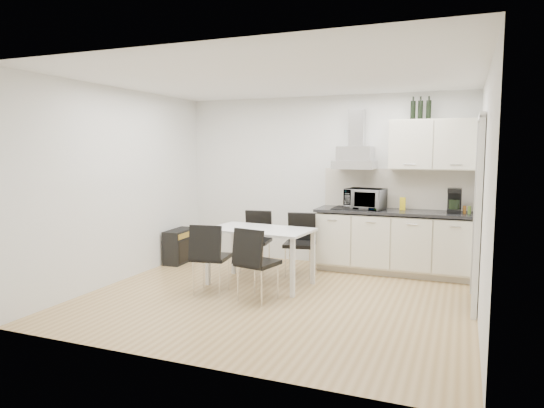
{
  "coord_description": "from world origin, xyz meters",
  "views": [
    {
      "loc": [
        2.06,
        -5.32,
        1.77
      ],
      "look_at": [
        -0.18,
        0.3,
        1.1
      ],
      "focal_mm": 32.0,
      "sensor_mm": 36.0,
      "label": 1
    }
  ],
  "objects_px": {
    "chair_near_right": "(258,264)",
    "chair_near_left": "(211,258)",
    "guitar_amp": "(180,246)",
    "floor_speaker": "(249,248)",
    "chair_far_right": "(300,245)",
    "kitchenette": "(398,216)",
    "chair_far_left": "(255,242)",
    "dining_table": "(260,235)"
  },
  "relations": [
    {
      "from": "kitchenette",
      "to": "chair_far_left",
      "type": "distance_m",
      "value": 2.09
    },
    {
      "from": "dining_table",
      "to": "chair_far_left",
      "type": "height_order",
      "value": "chair_far_left"
    },
    {
      "from": "guitar_amp",
      "to": "floor_speaker",
      "type": "distance_m",
      "value": 1.14
    },
    {
      "from": "chair_far_left",
      "to": "chair_near_right",
      "type": "relative_size",
      "value": 1.0
    },
    {
      "from": "guitar_amp",
      "to": "floor_speaker",
      "type": "height_order",
      "value": "guitar_amp"
    },
    {
      "from": "kitchenette",
      "to": "floor_speaker",
      "type": "height_order",
      "value": "kitchenette"
    },
    {
      "from": "chair_far_right",
      "to": "guitar_amp",
      "type": "relative_size",
      "value": 1.36
    },
    {
      "from": "dining_table",
      "to": "guitar_amp",
      "type": "xyz_separation_m",
      "value": [
        -1.7,
        0.7,
        -0.4
      ]
    },
    {
      "from": "chair_far_left",
      "to": "dining_table",
      "type": "bearing_deg",
      "value": 112.67
    },
    {
      "from": "chair_near_left",
      "to": "guitar_amp",
      "type": "xyz_separation_m",
      "value": [
        -1.27,
        1.28,
        -0.18
      ]
    },
    {
      "from": "chair_far_left",
      "to": "chair_near_right",
      "type": "bearing_deg",
      "value": 108.2
    },
    {
      "from": "dining_table",
      "to": "chair_far_right",
      "type": "height_order",
      "value": "chair_far_right"
    },
    {
      "from": "chair_far_right",
      "to": "guitar_amp",
      "type": "bearing_deg",
      "value": -11.79
    },
    {
      "from": "chair_far_left",
      "to": "guitar_amp",
      "type": "height_order",
      "value": "chair_far_left"
    },
    {
      "from": "dining_table",
      "to": "floor_speaker",
      "type": "relative_size",
      "value": 4.74
    },
    {
      "from": "chair_far_left",
      "to": "floor_speaker",
      "type": "bearing_deg",
      "value": -66.83
    },
    {
      "from": "chair_far_right",
      "to": "floor_speaker",
      "type": "bearing_deg",
      "value": -44.62
    },
    {
      "from": "floor_speaker",
      "to": "chair_near_left",
      "type": "bearing_deg",
      "value": -81.98
    },
    {
      "from": "chair_near_right",
      "to": "chair_near_left",
      "type": "bearing_deg",
      "value": -173.96
    },
    {
      "from": "dining_table",
      "to": "chair_near_right",
      "type": "distance_m",
      "value": 0.72
    },
    {
      "from": "chair_near_right",
      "to": "chair_far_left",
      "type": "bearing_deg",
      "value": 126.96
    },
    {
      "from": "dining_table",
      "to": "floor_speaker",
      "type": "height_order",
      "value": "dining_table"
    },
    {
      "from": "chair_far_left",
      "to": "chair_near_right",
      "type": "height_order",
      "value": "same"
    },
    {
      "from": "chair_near_left",
      "to": "chair_near_right",
      "type": "xyz_separation_m",
      "value": [
        0.66,
        -0.07,
        0.0
      ]
    },
    {
      "from": "chair_near_right",
      "to": "floor_speaker",
      "type": "height_order",
      "value": "chair_near_right"
    },
    {
      "from": "kitchenette",
      "to": "chair_near_right",
      "type": "distance_m",
      "value": 2.38
    },
    {
      "from": "chair_far_left",
      "to": "chair_far_right",
      "type": "height_order",
      "value": "same"
    },
    {
      "from": "dining_table",
      "to": "chair_near_left",
      "type": "relative_size",
      "value": 1.57
    },
    {
      "from": "kitchenette",
      "to": "floor_speaker",
      "type": "bearing_deg",
      "value": 176.1
    },
    {
      "from": "chair_far_left",
      "to": "chair_near_left",
      "type": "height_order",
      "value": "same"
    },
    {
      "from": "chair_far_right",
      "to": "chair_near_right",
      "type": "relative_size",
      "value": 1.0
    },
    {
      "from": "dining_table",
      "to": "chair_far_right",
      "type": "bearing_deg",
      "value": 66.29
    },
    {
      "from": "kitchenette",
      "to": "chair_near_right",
      "type": "xyz_separation_m",
      "value": [
        -1.36,
        -1.92,
        -0.39
      ]
    },
    {
      "from": "chair_near_left",
      "to": "chair_near_right",
      "type": "distance_m",
      "value": 0.67
    },
    {
      "from": "chair_near_left",
      "to": "floor_speaker",
      "type": "relative_size",
      "value": 3.01
    },
    {
      "from": "kitchenette",
      "to": "chair_far_right",
      "type": "height_order",
      "value": "kitchenette"
    },
    {
      "from": "chair_near_right",
      "to": "guitar_amp",
      "type": "xyz_separation_m",
      "value": [
        -1.93,
        1.34,
        -0.18
      ]
    },
    {
      "from": "kitchenette",
      "to": "chair_far_left",
      "type": "height_order",
      "value": "kitchenette"
    },
    {
      "from": "kitchenette",
      "to": "floor_speaker",
      "type": "xyz_separation_m",
      "value": [
        -2.42,
        0.17,
        -0.68
      ]
    },
    {
      "from": "chair_far_left",
      "to": "chair_far_right",
      "type": "xyz_separation_m",
      "value": [
        0.69,
        -0.0,
        0.0
      ]
    },
    {
      "from": "floor_speaker",
      "to": "dining_table",
      "type": "bearing_deg",
      "value": -63.46
    },
    {
      "from": "floor_speaker",
      "to": "chair_far_left",
      "type": "bearing_deg",
      "value": -63.25
    }
  ]
}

